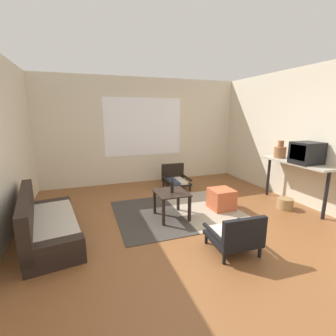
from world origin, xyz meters
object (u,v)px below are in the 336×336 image
object	(u,v)px
armchair_by_window	(175,178)
console_shelf	(295,167)
couch	(46,225)
armchair_striped_foreground	(236,235)
ottoman_orange	(221,199)
wicker_basket	(285,203)
coffee_table	(171,197)
clay_vase	(280,151)
crt_television	(307,153)
glass_bottle	(172,187)

from	to	relation	value
armchair_by_window	console_shelf	xyz separation A→B (m)	(1.78, -1.87, 0.56)
couch	armchair_striped_foreground	size ratio (longest dim) A/B	2.89
armchair_by_window	ottoman_orange	distance (m)	1.60
ottoman_orange	wicker_basket	bearing A→B (deg)	-19.21
coffee_table	armchair_by_window	world-z (taller)	armchair_by_window
clay_vase	wicker_basket	xyz separation A→B (m)	(-0.26, -0.52, -0.93)
console_shelf	armchair_by_window	bearing A→B (deg)	133.50
armchair_by_window	crt_television	size ratio (longest dim) A/B	1.40
glass_bottle	coffee_table	bearing A→B (deg)	93.41
armchair_striped_foreground	wicker_basket	world-z (taller)	armchair_striped_foreground
ottoman_orange	clay_vase	xyz separation A→B (m)	(1.43, 0.11, 0.84)
ottoman_orange	coffee_table	bearing A→B (deg)	-177.14
clay_vase	wicker_basket	world-z (taller)	clay_vase
ottoman_orange	clay_vase	bearing A→B (deg)	4.39
armchair_by_window	crt_television	xyz separation A→B (m)	(1.78, -2.08, 0.86)
coffee_table	wicker_basket	bearing A→B (deg)	-9.12
couch	wicker_basket	bearing A→B (deg)	-3.40
coffee_table	ottoman_orange	distance (m)	1.06
glass_bottle	wicker_basket	world-z (taller)	glass_bottle
ottoman_orange	crt_television	distance (m)	1.77
armchair_by_window	glass_bottle	size ratio (longest dim) A/B	2.56
armchair_by_window	armchair_striped_foreground	xyz separation A→B (m)	(-0.29, -2.93, 0.02)
glass_bottle	clay_vase	bearing A→B (deg)	4.41
clay_vase	armchair_striped_foreground	bearing A→B (deg)	-144.47
coffee_table	wicker_basket	size ratio (longest dim) A/B	2.03
couch	console_shelf	size ratio (longest dim) A/B	1.21
console_shelf	crt_television	world-z (taller)	crt_television
ottoman_orange	glass_bottle	distance (m)	1.12
coffee_table	armchair_by_window	distance (m)	1.76
armchair_striped_foreground	crt_television	bearing A→B (deg)	22.34
clay_vase	glass_bottle	distance (m)	2.53
armchair_by_window	crt_television	distance (m)	2.87
ottoman_orange	console_shelf	bearing A→B (deg)	-12.32
ottoman_orange	armchair_striped_foreground	bearing A→B (deg)	-115.05
armchair_by_window	console_shelf	bearing A→B (deg)	-46.50
armchair_by_window	clay_vase	distance (m)	2.43
armchair_by_window	glass_bottle	bearing A→B (deg)	-113.03
couch	coffee_table	bearing A→B (deg)	3.12
coffee_table	clay_vase	world-z (taller)	clay_vase
crt_television	wicker_basket	bearing A→B (deg)	156.55
clay_vase	console_shelf	bearing A→B (deg)	-90.00
couch	ottoman_orange	bearing A→B (deg)	3.03
armchair_by_window	armchair_striped_foreground	world-z (taller)	armchair_by_window
clay_vase	couch	bearing A→B (deg)	-176.53
ottoman_orange	wicker_basket	world-z (taller)	ottoman_orange
couch	armchair_by_window	bearing A→B (deg)	32.79
armchair_by_window	crt_television	world-z (taller)	crt_television
armchair_by_window	couch	bearing A→B (deg)	-147.21
console_shelf	crt_television	xyz separation A→B (m)	(-0.00, -0.21, 0.31)
clay_vase	ottoman_orange	bearing A→B (deg)	-175.61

